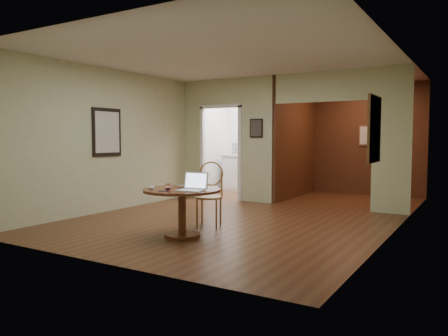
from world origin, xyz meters
The scene contains 11 objects.
floor centered at (0.00, 0.00, 0.00)m, with size 5.00×5.00×0.00m, color #492415.
room_shell centered at (-0.47, 3.10, 1.29)m, with size 5.20×7.50×5.00m.
dining_table centered at (-0.01, -0.99, 0.50)m, with size 1.09×1.09×0.68m.
chair centered at (-0.10, -0.12, 0.57)m, with size 0.55×0.55×1.02m.
open_laptop centered at (0.24, -1.08, 0.75)m, with size 0.38×0.35×0.25m.
closed_laptop centered at (-0.04, -0.84, 0.70)m, with size 0.35×0.22×0.03m, color silver.
mouse centered at (-0.35, -1.24, 0.70)m, with size 0.10×0.06×0.04m, color white.
wine_glass centered at (-0.07, -1.22, 0.73)m, with size 0.09×0.09×0.10m, color white, non-canonical shape.
pen centered at (-0.07, -1.33, 0.69)m, with size 0.01×0.01×0.14m, color navy.
kitchen_cabinet centered at (-1.35, 4.20, 0.47)m, with size 2.06×0.60×0.94m.
grocery_bag centered at (-0.60, 4.20, 1.08)m, with size 0.29×0.24×0.29m, color beige.
Camera 1 is at (3.63, -5.90, 1.40)m, focal length 35.00 mm.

